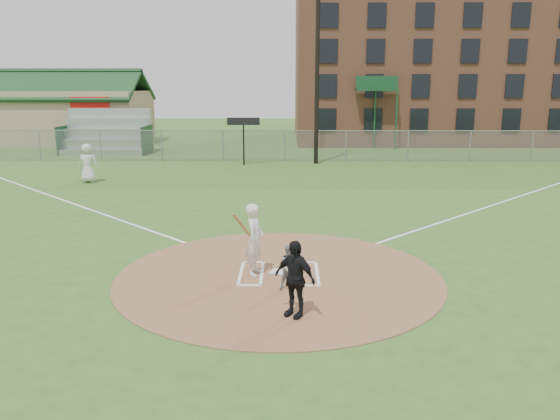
{
  "coord_description": "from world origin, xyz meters",
  "views": [
    {
      "loc": [
        0.22,
        -13.41,
        4.82
      ],
      "look_at": [
        0.0,
        2.0,
        1.3
      ],
      "focal_mm": 35.0,
      "sensor_mm": 36.0,
      "label": 1
    }
  ],
  "objects_px": {
    "catcher": "(290,267)",
    "ondeck_player": "(88,163)",
    "home_plate": "(279,272)",
    "umpire": "(295,279)",
    "batter_at_plate": "(255,239)"
  },
  "relations": [
    {
      "from": "home_plate",
      "to": "ondeck_player",
      "type": "xyz_separation_m",
      "value": [
        -9.92,
        13.71,
        0.95
      ]
    },
    {
      "from": "ondeck_player",
      "to": "batter_at_plate",
      "type": "xyz_separation_m",
      "value": [
        9.31,
        -13.84,
        -0.03
      ]
    },
    {
      "from": "home_plate",
      "to": "ondeck_player",
      "type": "distance_m",
      "value": 16.95
    },
    {
      "from": "umpire",
      "to": "ondeck_player",
      "type": "distance_m",
      "value": 19.43
    },
    {
      "from": "home_plate",
      "to": "catcher",
      "type": "bearing_deg",
      "value": -76.01
    },
    {
      "from": "ondeck_player",
      "to": "batter_at_plate",
      "type": "distance_m",
      "value": 16.68
    },
    {
      "from": "umpire",
      "to": "home_plate",
      "type": "bearing_deg",
      "value": 132.08
    },
    {
      "from": "catcher",
      "to": "umpire",
      "type": "bearing_deg",
      "value": -102.99
    },
    {
      "from": "home_plate",
      "to": "catcher",
      "type": "distance_m",
      "value": 1.35
    },
    {
      "from": "home_plate",
      "to": "ondeck_player",
      "type": "relative_size",
      "value": 0.2
    },
    {
      "from": "home_plate",
      "to": "umpire",
      "type": "relative_size",
      "value": 0.24
    },
    {
      "from": "catcher",
      "to": "ondeck_player",
      "type": "xyz_separation_m",
      "value": [
        -10.22,
        14.9,
        0.42
      ]
    },
    {
      "from": "home_plate",
      "to": "umpire",
      "type": "bearing_deg",
      "value": -82.06
    },
    {
      "from": "catcher",
      "to": "ondeck_player",
      "type": "bearing_deg",
      "value": 108.28
    },
    {
      "from": "catcher",
      "to": "umpire",
      "type": "height_order",
      "value": "umpire"
    }
  ]
}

